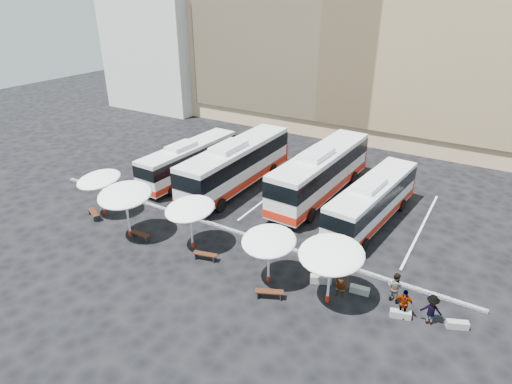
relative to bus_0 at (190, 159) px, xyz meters
The scene contains 26 objects.
ground 10.47m from the bus_0, 38.76° to the right, with size 120.00×120.00×0.00m, color black.
sandstone_building 28.77m from the bus_0, 72.44° to the left, with size 42.00×18.25×29.60m.
apartment_block 30.24m from the bus_0, 132.81° to the left, with size 14.00×14.00×18.00m, color silver.
curb_divider 10.15m from the bus_0, 36.53° to the right, with size 34.00×0.25×0.15m, color black.
bay_lines 8.38m from the bus_0, 10.87° to the left, with size 24.15×12.00×0.01m.
bus_0 is the anchor object (origin of this frame).
bus_1 4.76m from the bus_0, ahead, with size 3.18×13.42×4.26m.
bus_2 11.86m from the bus_0, 12.98° to the left, with size 3.56×13.51×4.25m.
bus_3 16.60m from the bus_0, ahead, with size 3.57×11.59×3.62m.
sunshade_0 8.99m from the bus_0, 98.47° to the right, with size 4.23×4.26×3.38m.
sunshade_1 10.62m from the bus_0, 74.52° to the right, with size 4.60×4.63×3.74m.
sunshade_2 11.75m from the bus_0, 50.51° to the right, with size 4.00×4.03×3.40m.
sunshade_3 16.69m from the bus_0, 35.29° to the right, with size 3.34×3.38×3.28m.
sunshade_4 19.79m from the bus_0, 28.84° to the right, with size 3.60×3.64×3.66m.
wood_bench_0 9.89m from the bus_0, 98.70° to the right, with size 1.69×1.09×0.51m.
wood_bench_1 10.88m from the bus_0, 69.58° to the right, with size 1.53×0.42×0.47m.
wood_bench_2 13.43m from the bus_0, 47.20° to the right, with size 1.62×0.79×0.48m.
wood_bench_3 18.14m from the bus_0, 37.25° to the right, with size 1.63×1.04×0.49m.
conc_bench_0 18.30m from the bus_0, 26.55° to the right, with size 1.25×0.42×0.47m, color gray.
conc_bench_1 20.26m from the bus_0, 23.05° to the right, with size 1.10×0.37×0.41m, color gray.
conc_bench_2 22.86m from the bus_0, 22.48° to the right, with size 1.07×0.36×0.40m, color gray.
conc_bench_3 25.12m from the bus_0, 18.63° to the right, with size 1.07×0.36×0.40m, color gray.
passenger_0 19.74m from the bus_0, 26.07° to the right, with size 0.67×0.44×1.83m, color black.
passenger_1 21.75m from the bus_0, 20.28° to the right, with size 0.86×0.67×1.77m, color black.
passenger_2 22.85m from the bus_0, 22.33° to the right, with size 1.02×0.43×1.75m, color black.
passenger_3 23.98m from the bus_0, 20.48° to the right, with size 1.11×0.64×1.72m, color black.
Camera 1 is at (15.52, -21.17, 15.70)m, focal length 30.00 mm.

